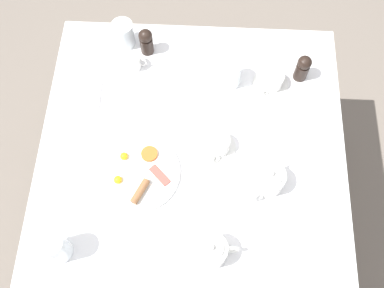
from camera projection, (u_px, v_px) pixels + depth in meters
The scene contains 17 objects.
ground_plane at pixel (192, 207), 2.30m from camera, with size 8.00×8.00×0.00m, color #70665B.
table at pixel (192, 154), 1.67m from camera, with size 1.09×1.07×0.77m.
breakfast_plate at pixel (138, 173), 1.55m from camera, with size 0.29×0.29×0.04m.
teapot_near at pixel (269, 180), 1.50m from camera, with size 0.12×0.16×0.11m.
teapot_far at pixel (211, 251), 1.41m from camera, with size 0.18×0.10×0.11m.
teacup_with_saucer_left at pixel (217, 145), 1.58m from camera, with size 0.13×0.14×0.06m.
teacup_with_saucer_right at pixel (271, 81), 1.68m from camera, with size 0.13×0.13×0.06m.
water_glass_tall at pixel (230, 73), 1.66m from camera, with size 0.08×0.08×0.12m.
water_glass_short at pixel (124, 34), 1.74m from camera, with size 0.08×0.08×0.11m.
wine_glass_spare at pixel (55, 247), 1.39m from camera, with size 0.08×0.08×0.13m.
creamer_jug at pixel (133, 62), 1.72m from camera, with size 0.08×0.06×0.06m.
pepper_grinder at pixel (303, 67), 1.67m from camera, with size 0.05×0.05×0.12m.
salt_grinder at pixel (146, 41), 1.72m from camera, with size 0.05×0.05×0.12m.
napkin_folded at pixel (87, 96), 1.69m from camera, with size 0.10×0.12×0.01m.
fork_by_plate at pixel (281, 267), 1.43m from camera, with size 0.15×0.07×0.00m.
knife_by_plate at pixel (183, 103), 1.68m from camera, with size 0.19×0.07×0.00m.
spoon_for_tea at pixel (87, 54), 1.77m from camera, with size 0.10×0.12×0.00m.
Camera 1 is at (0.03, -0.65, 2.23)m, focal length 42.00 mm.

